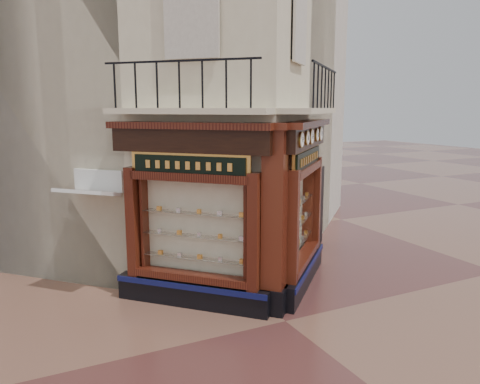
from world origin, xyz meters
TOP-DOWN VIEW (x-y plane):
  - ground at (0.00, 0.00)m, footprint 80.00×80.00m
  - main_building at (0.00, 6.16)m, footprint 11.31×11.31m
  - neighbour_left at (-2.47, 8.63)m, footprint 11.31×11.31m
  - neighbour_right at (2.47, 8.63)m, footprint 11.31×11.31m
  - shopfront_left at (-1.41, 1.57)m, footprint 2.86×2.86m
  - shopfront_right at (1.41, 1.57)m, footprint 2.86×2.86m
  - corner_pilaster at (0.00, 0.50)m, footprint 0.85×0.85m
  - balcony at (0.00, 1.49)m, footprint 5.94×2.97m
  - clock_a at (0.62, 0.51)m, footprint 0.27×0.27m
  - clock_b at (1.06, 0.96)m, footprint 0.26×0.26m
  - clock_c at (1.43, 1.33)m, footprint 0.29×0.29m
  - clock_d at (1.94, 1.83)m, footprint 0.26×0.26m
  - clock_e at (2.33, 2.23)m, footprint 0.29×0.29m
  - awning at (-3.30, 3.09)m, footprint 1.45×1.45m
  - signboard_left at (-1.46, 1.51)m, footprint 1.94×1.94m
  - signboard_right at (1.46, 1.51)m, footprint 2.06×2.06m

SIDE VIEW (x-z plane):
  - ground at x=0.00m, z-range 0.00..0.00m
  - awning at x=-3.30m, z-range -0.12..0.12m
  - corner_pilaster at x=0.00m, z-range -0.04..3.94m
  - shopfront_left at x=-1.41m, z-range -0.01..3.97m
  - shopfront_right at x=1.41m, z-range -0.01..3.97m
  - signboard_right at x=1.46m, z-range 2.82..3.38m
  - signboard_left at x=-1.46m, z-range 2.84..3.36m
  - clock_a at x=0.62m, z-range 3.45..3.79m
  - clock_b at x=1.06m, z-range 3.46..3.78m
  - clock_c at x=1.43m, z-range 3.44..3.80m
  - clock_d at x=1.94m, z-range 3.46..3.78m
  - clock_e at x=2.33m, z-range 3.44..3.80m
  - balcony at x=0.00m, z-range 3.70..4.73m
  - neighbour_left at x=-2.47m, z-range 0.00..11.00m
  - neighbour_right at x=2.47m, z-range 0.00..11.00m
  - main_building at x=0.00m, z-range 0.00..12.00m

